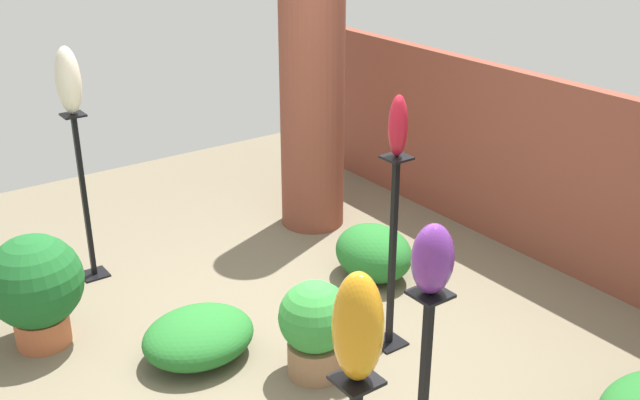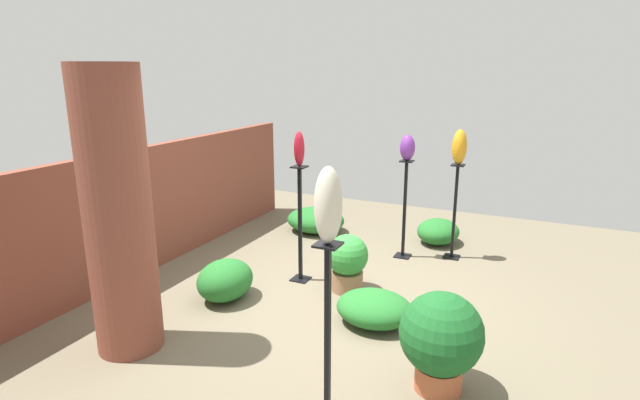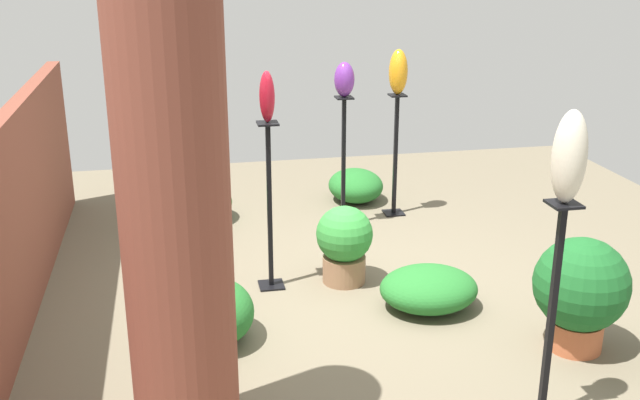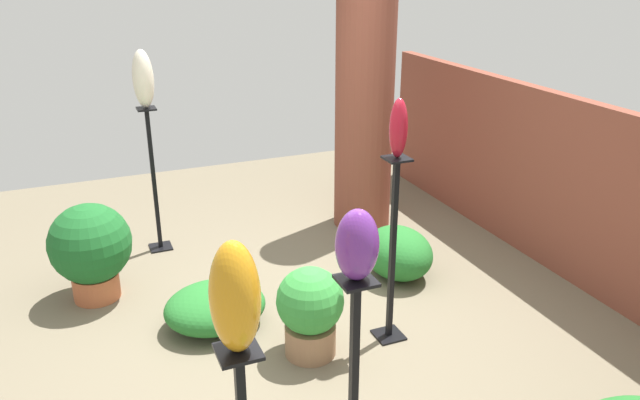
{
  "view_description": "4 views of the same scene",
  "coord_description": "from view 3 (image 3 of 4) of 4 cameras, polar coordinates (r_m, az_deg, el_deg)",
  "views": [
    {
      "loc": [
        3.53,
        -2.37,
        2.91
      ],
      "look_at": [
        -0.12,
        0.26,
        0.98
      ],
      "focal_mm": 42.0,
      "sensor_mm": 36.0,
      "label": 1
    },
    {
      "loc": [
        -4.5,
        -1.97,
        2.41
      ],
      "look_at": [
        0.22,
        0.23,
        1.02
      ],
      "focal_mm": 28.0,
      "sensor_mm": 36.0,
      "label": 2
    },
    {
      "loc": [
        -5.18,
        1.22,
        2.62
      ],
      "look_at": [
        0.19,
        0.15,
        0.75
      ],
      "focal_mm": 42.0,
      "sensor_mm": 36.0,
      "label": 3
    },
    {
      "loc": [
        3.66,
        -1.4,
        2.59
      ],
      "look_at": [
        -0.26,
        0.22,
        0.9
      ],
      "focal_mm": 35.0,
      "sensor_mm": 36.0,
      "label": 4
    }
  ],
  "objects": [
    {
      "name": "pedestal_ivory",
      "position": [
        4.4,
        17.15,
        -9.12
      ],
      "size": [
        0.2,
        0.2,
        1.34
      ],
      "color": "black",
      "rests_on": "ground"
    },
    {
      "name": "brick_pillar",
      "position": [
        3.83,
        -10.86,
        -2.8
      ],
      "size": [
        0.56,
        0.56,
        2.46
      ],
      "primitive_type": "cylinder",
      "color": "brown",
      "rests_on": "ground"
    },
    {
      "name": "art_vase_violet",
      "position": [
        7.0,
        1.87,
        9.17
      ],
      "size": [
        0.18,
        0.19,
        0.32
      ],
      "primitive_type": "ellipsoid",
      "color": "#6B2D8C",
      "rests_on": "pedestal_violet"
    },
    {
      "name": "brick_wall_back",
      "position": [
        5.62,
        -22.45,
        -2.02
      ],
      "size": [
        5.6,
        0.12,
        1.51
      ],
      "primitive_type": "cube",
      "color": "brown",
      "rests_on": "ground"
    },
    {
      "name": "pedestal_amber",
      "position": [
        7.57,
        5.76,
        3.02
      ],
      "size": [
        0.2,
        0.2,
        1.24
      ],
      "color": "black",
      "rests_on": "ground"
    },
    {
      "name": "pedestal_ruby",
      "position": [
        5.88,
        -3.85,
        -1.03
      ],
      "size": [
        0.2,
        0.2,
        1.36
      ],
      "color": "black",
      "rests_on": "ground"
    },
    {
      "name": "potted_plant_mid_left",
      "position": [
        5.32,
        19.24,
        -6.43
      ],
      "size": [
        0.64,
        0.64,
        0.8
      ],
      "color": "#B25B38",
      "rests_on": "ground"
    },
    {
      "name": "art_vase_amber",
      "position": [
        7.38,
        5.98,
        9.68
      ],
      "size": [
        0.2,
        0.18,
        0.44
      ],
      "primitive_type": "ellipsoid",
      "color": "orange",
      "rests_on": "pedestal_amber"
    },
    {
      "name": "foliage_bed_east",
      "position": [
        7.57,
        -10.04,
        -0.25
      ],
      "size": [
        0.75,
        0.88,
        0.36
      ],
      "primitive_type": "ellipsoid",
      "color": "#236B28",
      "rests_on": "ground"
    },
    {
      "name": "pedestal_violet",
      "position": [
        7.19,
        1.8,
        2.44
      ],
      "size": [
        0.2,
        0.2,
        1.28
      ],
      "color": "black",
      "rests_on": "ground"
    },
    {
      "name": "art_vase_ivory",
      "position": [
        4.05,
        18.46,
        3.13
      ],
      "size": [
        0.18,
        0.18,
        0.5
      ],
      "primitive_type": "ellipsoid",
      "color": "beige",
      "rests_on": "pedestal_ivory"
    },
    {
      "name": "potted_plant_front_left",
      "position": [
        6.05,
        1.87,
        -3.2
      ],
      "size": [
        0.46,
        0.46,
        0.65
      ],
      "color": "#936B4C",
      "rests_on": "ground"
    },
    {
      "name": "foliage_bed_rear",
      "position": [
        8.05,
        2.74,
        1.11
      ],
      "size": [
        0.68,
        0.58,
        0.34
      ],
      "primitive_type": "ellipsoid",
      "color": "#236B28",
      "rests_on": "ground"
    },
    {
      "name": "foliage_bed_center",
      "position": [
        5.75,
        8.28,
        -6.7
      ],
      "size": [
        0.64,
        0.75,
        0.32
      ],
      "primitive_type": "ellipsoid",
      "color": "#236B28",
      "rests_on": "ground"
    },
    {
      "name": "foliage_bed_west",
      "position": [
        5.28,
        -8.08,
        -8.42
      ],
      "size": [
        0.67,
        0.56,
        0.43
      ],
      "primitive_type": "ellipsoid",
      "color": "#236B28",
      "rests_on": "ground"
    },
    {
      "name": "art_vase_ruby",
      "position": [
        5.63,
        -4.06,
        7.85
      ],
      "size": [
        0.12,
        0.12,
        0.39
      ],
      "primitive_type": "ellipsoid",
      "color": "maroon",
      "rests_on": "pedestal_ruby"
    },
    {
      "name": "ground_plane",
      "position": [
        5.93,
        1.78,
        -7.38
      ],
      "size": [
        8.0,
        8.0,
        0.0
      ],
      "primitive_type": "plane",
      "color": "#6B604C"
    }
  ]
}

